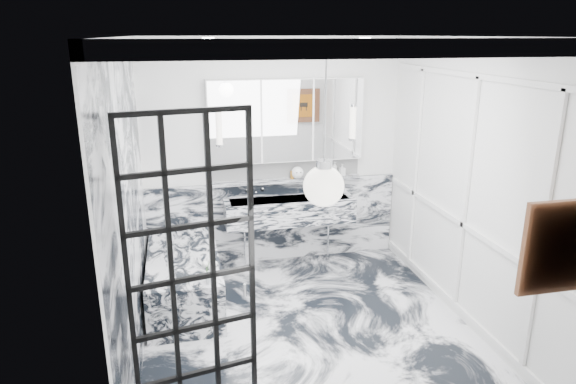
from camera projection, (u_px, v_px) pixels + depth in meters
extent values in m
plane|color=silver|center=(309.00, 331.00, 5.09)|extent=(3.60, 3.60, 0.00)
plane|color=white|center=(313.00, 37.00, 4.26)|extent=(3.60, 3.60, 0.00)
plane|color=white|center=(273.00, 154.00, 6.35)|extent=(3.60, 0.00, 3.60)
plane|color=white|center=(389.00, 288.00, 2.99)|extent=(3.60, 0.00, 3.60)
plane|color=white|center=(128.00, 209.00, 4.34)|extent=(0.00, 3.60, 3.60)
plane|color=white|center=(469.00, 186.00, 5.00)|extent=(0.00, 3.60, 3.60)
cube|color=silver|center=(274.00, 221.00, 6.59)|extent=(3.18, 0.05, 1.05)
cube|color=silver|center=(130.00, 216.00, 4.37)|extent=(0.02, 3.56, 2.68)
cube|color=white|center=(466.00, 196.00, 5.03)|extent=(0.03, 3.40, 2.30)
imported|color=#8C5919|center=(334.00, 169.00, 6.49)|extent=(0.09, 0.09, 0.19)
imported|color=#4C4C51|center=(342.00, 170.00, 6.52)|extent=(0.08, 0.08, 0.15)
imported|color=silver|center=(330.00, 170.00, 6.48)|extent=(0.15, 0.15, 0.16)
sphere|color=white|center=(297.00, 173.00, 6.40)|extent=(0.16, 0.16, 0.16)
cylinder|color=#8C5919|center=(292.00, 175.00, 6.39)|extent=(0.04, 0.04, 0.10)
cylinder|color=silver|center=(210.00, 278.00, 4.86)|extent=(0.08, 0.08, 0.12)
cube|color=#C16C13|center=(566.00, 246.00, 3.24)|extent=(0.52, 0.05, 0.52)
sphere|color=white|center=(324.00, 186.00, 3.22)|extent=(0.26, 0.26, 0.26)
cube|color=silver|center=(289.00, 210.00, 6.35)|extent=(1.60, 0.45, 0.30)
cube|color=silver|center=(286.00, 180.00, 6.41)|extent=(1.90, 0.14, 0.04)
cube|color=white|center=(285.00, 169.00, 6.42)|extent=(1.90, 0.03, 0.23)
cube|color=white|center=(286.00, 121.00, 6.19)|extent=(1.90, 0.16, 1.00)
cylinder|color=white|center=(219.00, 128.00, 5.94)|extent=(0.07, 0.07, 0.40)
cylinder|color=white|center=(353.00, 123.00, 6.28)|extent=(0.07, 0.07, 0.40)
cube|color=silver|center=(184.00, 278.00, 5.60)|extent=(0.75, 1.65, 0.55)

